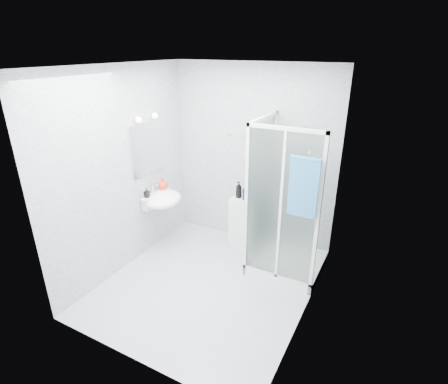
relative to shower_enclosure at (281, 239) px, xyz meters
The scene contains 12 objects.
room 1.33m from the shower_enclosure, 131.13° to the right, with size 2.40×2.60×2.60m.
shower_enclosure is the anchor object (origin of this frame).
wall_basin 1.72m from the shower_enclosure, 169.19° to the right, with size 0.46×0.56×0.35m.
mirror 2.16m from the shower_enclosure, behind, with size 0.02×0.60×0.70m, color white.
vanity_lights 2.35m from the shower_enclosure, behind, with size 0.10×0.40×0.08m.
wall_hooks 1.57m from the shower_enclosure, 151.98° to the left, with size 0.23×0.06×0.03m.
storage_cabinet 0.73m from the shower_enclosure, 157.35° to the left, with size 0.33×0.36×0.79m.
hand_towel 1.09m from the shower_enclosure, 50.42° to the right, with size 0.32×0.05×0.68m.
shampoo_bottle_a 0.92m from the shower_enclosure, 160.21° to the left, with size 0.09×0.09×0.24m, color black.
shampoo_bottle_b 0.80m from the shower_enclosure, 156.65° to the left, with size 0.11×0.11×0.25m, color #0B1845.
soap_dispenser_orange 1.84m from the shower_enclosure, behind, with size 0.14×0.14×0.18m, color red.
soap_dispenser_black 1.90m from the shower_enclosure, 165.10° to the right, with size 0.06×0.06×0.14m, color black.
Camera 1 is at (1.87, -3.07, 2.78)m, focal length 28.00 mm.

